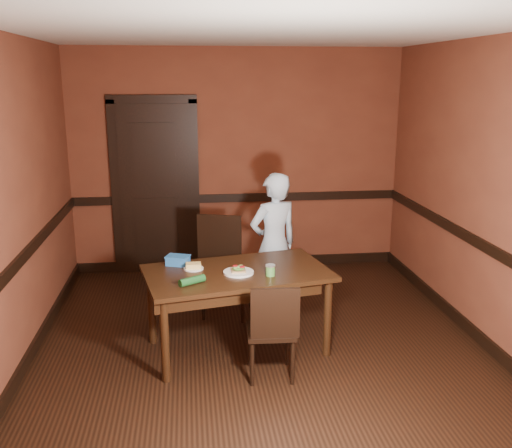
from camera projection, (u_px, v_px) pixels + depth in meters
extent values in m
cube|color=black|center=(261.00, 346.00, 5.13)|extent=(4.00, 4.50, 0.01)
cube|color=silver|center=(261.00, 31.00, 4.45)|extent=(4.00, 4.50, 0.01)
cube|color=brown|center=(237.00, 162.00, 6.95)|extent=(4.00, 0.02, 2.70)
cube|color=brown|center=(323.00, 301.00, 2.63)|extent=(4.00, 0.02, 2.70)
cube|color=brown|center=(13.00, 206.00, 4.56)|extent=(0.02, 4.50, 2.70)
cube|color=brown|center=(486.00, 194.00, 5.02)|extent=(0.02, 4.50, 2.70)
cube|color=black|center=(238.00, 198.00, 7.05)|extent=(4.00, 0.03, 0.10)
cube|color=black|center=(21.00, 260.00, 4.67)|extent=(0.03, 4.50, 0.10)
cube|color=black|center=(479.00, 243.00, 5.13)|extent=(0.03, 4.50, 0.10)
cube|color=black|center=(238.00, 262.00, 7.26)|extent=(4.00, 0.03, 0.12)
cube|color=black|center=(31.00, 353.00, 4.88)|extent=(0.03, 4.50, 0.12)
cube|color=black|center=(470.00, 329.00, 5.34)|extent=(0.03, 4.50, 0.12)
cube|color=black|center=(156.00, 190.00, 6.88)|extent=(0.85, 0.04, 2.05)
cube|color=black|center=(116.00, 191.00, 6.84)|extent=(0.10, 0.06, 2.15)
cube|color=black|center=(195.00, 189.00, 6.95)|extent=(0.10, 0.06, 2.15)
cube|color=black|center=(152.00, 99.00, 6.63)|extent=(1.05, 0.06, 0.10)
cube|color=black|center=(237.00, 310.00, 5.00)|extent=(1.70, 1.17, 0.73)
imported|color=#ADC9DA|center=(274.00, 244.00, 5.70)|extent=(0.62, 0.52, 1.45)
cylinder|color=white|center=(238.00, 273.00, 4.85)|extent=(0.26, 0.26, 0.01)
cube|color=#A98452|center=(238.00, 271.00, 4.84)|extent=(0.12, 0.11, 0.02)
ellipsoid|color=#44812E|center=(238.00, 268.00, 4.84)|extent=(0.11, 0.10, 0.02)
cylinder|color=#B6141C|center=(235.00, 266.00, 4.84)|extent=(0.04, 0.04, 0.01)
cylinder|color=#B6141C|center=(242.00, 267.00, 4.83)|extent=(0.04, 0.04, 0.01)
cylinder|color=#8BBB5F|center=(235.00, 268.00, 4.81)|extent=(0.03, 0.03, 0.01)
cylinder|color=#8BBB5F|center=(241.00, 266.00, 4.86)|extent=(0.03, 0.03, 0.01)
cylinder|color=#8BBB5F|center=(238.00, 267.00, 4.83)|extent=(0.03, 0.03, 0.01)
cylinder|color=#498E3A|center=(270.00, 271.00, 4.78)|extent=(0.08, 0.08, 0.08)
cylinder|color=silver|center=(270.00, 266.00, 4.77)|extent=(0.08, 0.08, 0.01)
cylinder|color=white|center=(194.00, 268.00, 4.95)|extent=(0.17, 0.17, 0.01)
cube|color=#EAC96A|center=(193.00, 266.00, 4.95)|extent=(0.13, 0.09, 0.04)
cube|color=blue|center=(178.00, 261.00, 5.06)|extent=(0.22, 0.18, 0.07)
cube|color=blue|center=(178.00, 256.00, 5.05)|extent=(0.24, 0.20, 0.01)
cylinder|color=#17481D|center=(192.00, 281.00, 4.58)|extent=(0.23, 0.17, 0.06)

